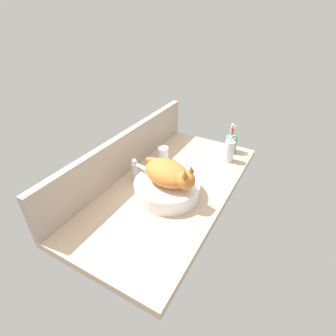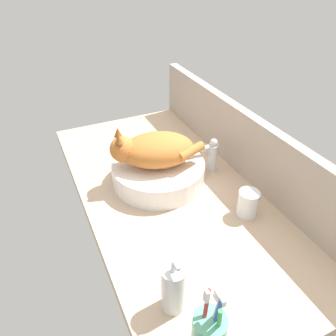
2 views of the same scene
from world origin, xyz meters
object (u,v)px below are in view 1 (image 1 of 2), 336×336
(faucet, at_px, (137,170))
(toothbrush_cup, at_px, (231,143))
(water_glass, at_px, (163,155))
(cat, at_px, (169,173))
(soap_dispenser, at_px, (229,151))
(sink_basin, at_px, (167,188))

(faucet, height_order, toothbrush_cup, toothbrush_cup)
(faucet, distance_m, water_glass, 0.26)
(cat, relative_size, faucet, 2.28)
(cat, bearing_deg, water_glass, 35.33)
(toothbrush_cup, bearing_deg, cat, 167.98)
(toothbrush_cup, bearing_deg, soap_dispenser, -167.79)
(soap_dispenser, relative_size, toothbrush_cup, 0.88)
(soap_dispenser, bearing_deg, sink_basin, 160.69)
(sink_basin, distance_m, soap_dispenser, 0.50)
(cat, distance_m, toothbrush_cup, 0.61)
(faucet, relative_size, toothbrush_cup, 0.73)
(sink_basin, relative_size, soap_dispenser, 2.01)
(faucet, xyz_separation_m, water_glass, (0.26, -0.01, -0.03))
(cat, height_order, soap_dispenser, cat)
(soap_dispenser, bearing_deg, faucet, 141.05)
(cat, distance_m, soap_dispenser, 0.50)
(soap_dispenser, height_order, water_glass, soap_dispenser)
(cat, bearing_deg, toothbrush_cup, -12.02)
(water_glass, bearing_deg, toothbrush_cup, -46.32)
(cat, relative_size, soap_dispenser, 1.89)
(cat, bearing_deg, sink_basin, 79.07)
(toothbrush_cup, height_order, water_glass, toothbrush_cup)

